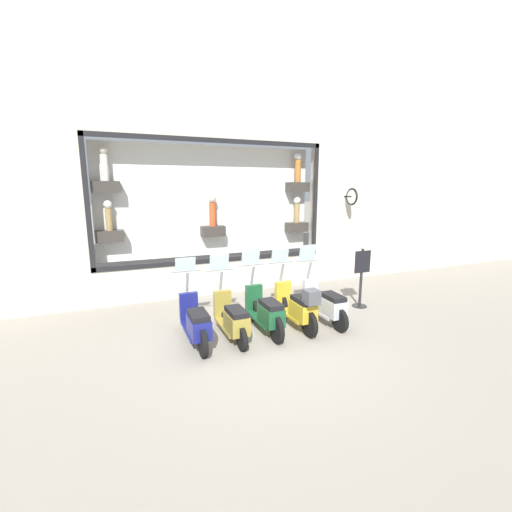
{
  "coord_description": "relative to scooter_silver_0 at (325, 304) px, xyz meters",
  "views": [
    {
      "loc": [
        -5.6,
        2.51,
        2.95
      ],
      "look_at": [
        1.94,
        -0.58,
        1.32
      ],
      "focal_mm": 24.0,
      "sensor_mm": 36.0,
      "label": 1
    }
  ],
  "objects": [
    {
      "name": "ground_plane",
      "position": [
        -0.5,
        1.65,
        -0.43
      ],
      "size": [
        120.0,
        120.0,
        0.0
      ],
      "primitive_type": "plane",
      "color": "gray"
    },
    {
      "name": "scooter_silver_0",
      "position": [
        0.0,
        0.0,
        0.0
      ],
      "size": [
        1.8,
        0.6,
        1.63
      ],
      "color": "black",
      "rests_on": "ground_plane"
    },
    {
      "name": "scooter_olive_3",
      "position": [
        -0.01,
        2.17,
        -0.02
      ],
      "size": [
        1.79,
        0.6,
        1.57
      ],
      "color": "black",
      "rests_on": "ground_plane"
    },
    {
      "name": "scooter_green_2",
      "position": [
        0.0,
        1.45,
        0.02
      ],
      "size": [
        1.81,
        0.61,
        1.64
      ],
      "color": "black",
      "rests_on": "ground_plane"
    },
    {
      "name": "shop_sign_post",
      "position": [
        0.53,
        -1.39,
        0.36
      ],
      "size": [
        0.36,
        0.45,
        1.49
      ],
      "color": "#232326",
      "rests_on": "ground_plane"
    },
    {
      "name": "scooter_yellow_1",
      "position": [
        -0.06,
        0.72,
        0.05
      ],
      "size": [
        1.81,
        0.61,
        1.58
      ],
      "color": "black",
      "rests_on": "ground_plane"
    },
    {
      "name": "scooter_navy_4",
      "position": [
        0.0,
        2.9,
        0.01
      ],
      "size": [
        1.81,
        0.6,
        1.55
      ],
      "color": "black",
      "rests_on": "ground_plane"
    },
    {
      "name": "building_facade",
      "position": [
        3.1,
        1.65,
        4.95
      ],
      "size": [
        1.18,
        36.0,
        10.49
      ],
      "color": "beige",
      "rests_on": "ground_plane"
    }
  ]
}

